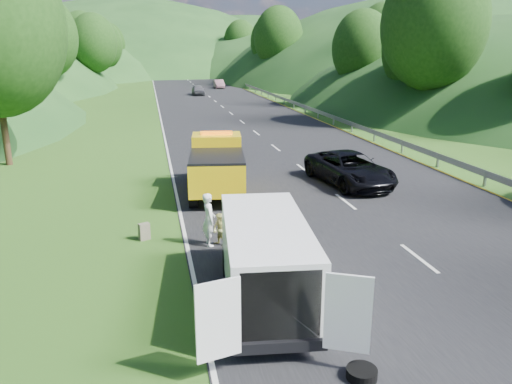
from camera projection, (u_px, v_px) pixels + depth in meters
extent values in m
plane|color=#38661E|center=(306.00, 242.00, 16.60)|extent=(320.00, 320.00, 0.00)
cube|color=black|center=(222.00, 107.00, 54.78)|extent=(14.00, 200.00, 0.02)
cube|color=gray|center=(262.00, 95.00, 67.98)|extent=(0.06, 140.00, 1.52)
cylinder|color=black|center=(197.00, 171.00, 24.01)|extent=(0.49, 1.06, 1.02)
cylinder|color=black|center=(237.00, 171.00, 24.15)|extent=(0.49, 1.06, 1.02)
cylinder|color=black|center=(193.00, 195.00, 20.11)|extent=(0.49, 1.06, 1.02)
cylinder|color=black|center=(241.00, 194.00, 20.25)|extent=(0.49, 1.06, 1.02)
cube|color=yellow|center=(217.00, 155.00, 22.98)|extent=(2.39, 1.91, 1.94)
cube|color=yellow|center=(217.00, 172.00, 20.86)|extent=(2.68, 3.73, 1.33)
cube|color=black|center=(217.00, 156.00, 20.66)|extent=(2.68, 3.73, 0.10)
cube|color=black|center=(217.00, 161.00, 24.31)|extent=(2.18, 1.48, 0.71)
cube|color=black|center=(217.00, 162.00, 24.95)|extent=(2.15, 0.49, 0.51)
cube|color=yellow|center=(217.00, 146.00, 24.47)|extent=(2.13, 1.07, 1.11)
cube|color=orange|center=(216.00, 133.00, 22.70)|extent=(1.45, 0.44, 0.16)
cube|color=black|center=(217.00, 145.00, 23.57)|extent=(1.93, 0.34, 0.92)
cylinder|color=black|center=(228.00, 263.00, 14.09)|extent=(0.37, 0.80, 0.77)
cylinder|color=black|center=(288.00, 260.00, 14.26)|extent=(0.37, 0.80, 0.77)
cylinder|color=black|center=(235.00, 324.00, 10.96)|extent=(0.37, 0.80, 0.77)
cylinder|color=black|center=(312.00, 320.00, 11.13)|extent=(0.37, 0.80, 0.77)
cube|color=white|center=(266.00, 256.00, 12.26)|extent=(2.50, 5.18, 1.78)
cube|color=white|center=(255.00, 233.00, 14.90)|extent=(2.01, 1.07, 0.96)
cube|color=black|center=(256.00, 211.00, 14.50)|extent=(1.80, 0.52, 0.80)
cube|color=black|center=(281.00, 306.00, 9.92)|extent=(1.64, 0.27, 1.54)
cube|color=white|center=(218.00, 320.00, 9.39)|extent=(0.90, 0.27, 1.63)
cube|color=white|center=(348.00, 314.00, 9.63)|extent=(0.84, 0.46, 1.63)
cube|color=black|center=(281.00, 346.00, 10.07)|extent=(1.93, 0.35, 0.24)
imported|color=white|center=(210.00, 245.00, 16.36)|extent=(0.51, 0.67, 1.76)
imported|color=tan|center=(220.00, 246.00, 16.29)|extent=(0.65, 0.67, 1.09)
imported|color=black|center=(291.00, 320.00, 11.89)|extent=(1.33, 0.83, 1.96)
cube|color=#69614F|center=(144.00, 232.00, 16.77)|extent=(0.41, 0.33, 0.58)
cylinder|color=black|center=(361.00, 379.00, 9.77)|extent=(0.61, 0.61, 0.20)
imported|color=black|center=(349.00, 184.00, 23.67)|extent=(3.25, 5.70, 1.50)
imported|color=#46464A|center=(198.00, 95.00, 68.38)|extent=(1.57, 3.91, 1.33)
imported|color=#805560|center=(219.00, 88.00, 79.70)|extent=(1.41, 4.06, 1.34)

